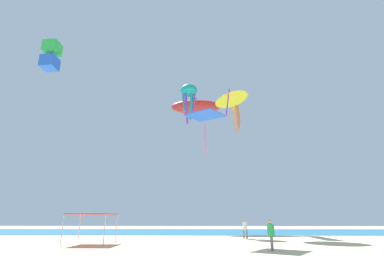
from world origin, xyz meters
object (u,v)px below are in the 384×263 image
(person_leftmost, at_px, (245,227))
(kite_octopus_teal, at_px, (189,92))
(kite_box_green, at_px, (51,56))
(kite_parafoil_orange, at_px, (237,115))
(kite_delta_yellow, at_px, (231,97))
(kite_inflatable_red, at_px, (196,107))
(person_near_tent, at_px, (271,232))
(kite_diamond_blue, at_px, (205,118))
(canopy_tent, at_px, (92,215))

(person_leftmost, xyz_separation_m, kite_octopus_teal, (-5.95, 8.75, 18.85))
(person_leftmost, height_order, kite_box_green, kite_box_green)
(kite_parafoil_orange, distance_m, kite_delta_yellow, 6.43)
(kite_parafoil_orange, bearing_deg, kite_octopus_teal, 114.02)
(kite_inflatable_red, distance_m, kite_delta_yellow, 12.30)
(kite_parafoil_orange, height_order, kite_box_green, kite_parafoil_orange)
(kite_octopus_teal, height_order, kite_inflatable_red, kite_inflatable_red)
(kite_box_green, bearing_deg, person_near_tent, -95.45)
(person_near_tent, height_order, kite_inflatable_red, kite_inflatable_red)
(kite_parafoil_orange, bearing_deg, kite_delta_yellow, 177.14)
(kite_delta_yellow, height_order, kite_diamond_blue, kite_delta_yellow)
(person_near_tent, xyz_separation_m, kite_diamond_blue, (-3.85, 6.21, 9.91))
(canopy_tent, bearing_deg, kite_diamond_blue, 13.68)
(kite_parafoil_orange, distance_m, kite_diamond_blue, 16.88)
(kite_box_green, bearing_deg, kite_octopus_teal, -31.25)
(kite_inflatable_red, relative_size, kite_delta_yellow, 1.51)
(kite_parafoil_orange, bearing_deg, kite_inflatable_red, 64.10)
(kite_inflatable_red, bearing_deg, kite_box_green, -118.24)
(canopy_tent, relative_size, kite_parafoil_orange, 0.49)
(kite_box_green, xyz_separation_m, kite_delta_yellow, (17.36, 12.09, 1.21))
(person_near_tent, height_order, kite_box_green, kite_box_green)
(person_near_tent, relative_size, person_leftmost, 1.02)
(person_leftmost, height_order, kite_diamond_blue, kite_diamond_blue)
(person_near_tent, relative_size, kite_box_green, 0.69)
(person_near_tent, relative_size, kite_diamond_blue, 0.45)
(person_leftmost, relative_size, kite_box_green, 0.68)
(kite_box_green, xyz_separation_m, kite_diamond_blue, (13.75, 3.35, -4.79))
(person_leftmost, relative_size, kite_octopus_teal, 0.31)
(kite_box_green, bearing_deg, kite_parafoil_orange, -42.08)
(canopy_tent, height_order, kite_octopus_teal, kite_octopus_teal)
(canopy_tent, bearing_deg, person_near_tent, -17.44)
(kite_box_green, bearing_deg, kite_diamond_blue, -72.51)
(canopy_tent, bearing_deg, kite_parafoil_orange, 50.52)
(kite_octopus_teal, relative_size, kite_diamond_blue, 1.45)
(person_near_tent, relative_size, kite_octopus_teal, 0.31)
(kite_octopus_teal, relative_size, kite_box_green, 2.22)
(kite_octopus_teal, relative_size, kite_inflatable_red, 0.69)
(kite_parafoil_orange, distance_m, kite_inflatable_red, 8.49)
(canopy_tent, height_order, person_near_tent, canopy_tent)
(kite_box_green, bearing_deg, canopy_tent, -72.52)
(kite_inflatable_red, bearing_deg, person_leftmost, -71.16)
(kite_parafoil_orange, relative_size, kite_octopus_teal, 1.09)
(kite_parafoil_orange, relative_size, kite_delta_yellow, 1.15)
(canopy_tent, bearing_deg, kite_box_green, -166.34)
(kite_delta_yellow, relative_size, kite_diamond_blue, 1.38)
(person_near_tent, bearing_deg, kite_delta_yellow, -161.70)
(person_leftmost, distance_m, kite_delta_yellow, 16.47)
(person_leftmost, distance_m, kite_inflatable_red, 24.86)
(person_near_tent, height_order, kite_delta_yellow, kite_delta_yellow)
(kite_parafoil_orange, height_order, kite_octopus_teal, kite_octopus_teal)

